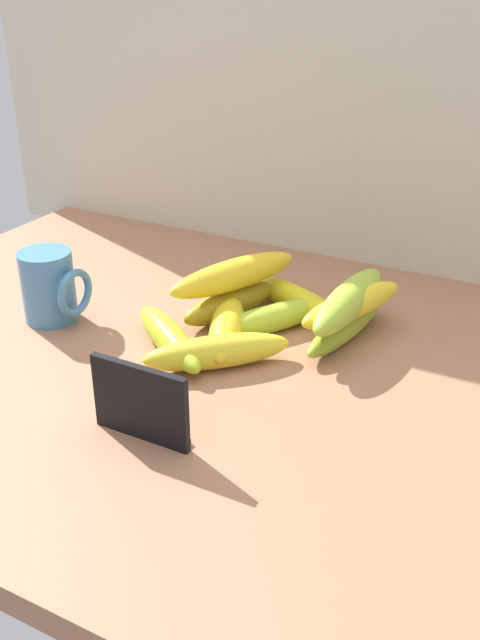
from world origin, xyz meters
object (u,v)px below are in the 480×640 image
banana_2 (217,352)px  banana_6 (227,328)px  coffee_mug (50,287)px  banana_1 (169,338)px  banana_9 (349,300)px  banana_5 (272,318)px  banana_7 (234,274)px  banana_0 (346,326)px  banana_3 (300,302)px  banana_4 (231,303)px  banana_8 (352,304)px  chalkboard_sign (141,405)px

banana_2 → banana_6: size_ratio=1.04×
coffee_mug → banana_1: coffee_mug is taller
banana_2 → banana_9: bearing=50.6°
banana_5 → banana_7: bearing=166.2°
banana_0 → banana_1: (-18.04, -13.45, 0.21)cm
banana_3 → banana_5: size_ratio=1.12×
banana_3 → banana_1: bearing=-120.7°
banana_0 → banana_2: (-10.93, -13.91, 0.37)cm
banana_0 → banana_9: banana_9 is taller
banana_2 → banana_4: size_ratio=1.11×
banana_4 → banana_6: size_ratio=0.93×
banana_6 → banana_8: banana_8 is taller
chalkboard_sign → banana_7: bearing=99.5°
banana_0 → banana_3: banana_3 is taller
banana_6 → banana_7: 8.49cm
banana_0 → banana_3: 8.71cm
coffee_mug → banana_4: size_ratio=0.60×
banana_6 → banana_7: (-2.67, 6.96, 4.06)cm
banana_0 → banana_8: bearing=-34.4°
banana_2 → banana_4: bearing=111.4°
banana_4 → banana_2: bearing=-68.6°
chalkboard_sign → banana_3: size_ratio=0.58×
banana_3 → banana_5: 6.36cm
banana_1 → banana_7: banana_7 is taller
coffee_mug → banana_7: (21.02, 12.20, 1.35)cm
banana_7 → coffee_mug: bearing=-149.9°
banana_3 → banana_4: bearing=-147.1°
banana_0 → banana_7: (-15.52, -1.16, 4.50)cm
banana_8 → banana_4: bearing=-176.5°
coffee_mug → banana_7: bearing=30.1°
chalkboard_sign → banana_2: size_ratio=0.62×
chalkboard_sign → banana_8: size_ratio=0.64×
banana_5 → coffee_mug: bearing=-158.7°
banana_2 → banana_9: banana_9 is taller
banana_4 → banana_9: banana_9 is taller
banana_3 → banana_9: size_ratio=0.96×
banana_0 → banana_6: 15.21cm
banana_3 → banana_4: (-7.82, -5.05, 0.16)cm
banana_0 → banana_4: bearing=-174.5°
banana_3 → banana_6: 12.63cm
banana_0 → banana_7: 16.20cm
banana_5 → banana_1: bearing=-129.5°
banana_0 → banana_1: 22.50cm
banana_3 → banana_7: 9.86cm
banana_6 → banana_7: bearing=111.0°
banana_1 → banana_7: size_ratio=0.89×
banana_5 → banana_0: bearing=16.4°
banana_5 → banana_7: 7.81cm
banana_3 → banana_9: banana_9 is taller
banana_1 → banana_9: (18.27, 13.14, 3.64)cm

